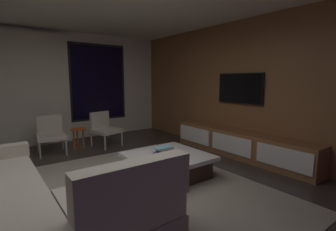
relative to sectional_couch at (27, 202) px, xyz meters
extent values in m
plane|color=#332B26|center=(0.94, 0.16, -0.29)|extent=(9.20, 9.20, 0.00)
cube|color=silver|center=(0.94, 3.82, 1.06)|extent=(6.60, 0.12, 2.70)
cube|color=black|center=(2.24, 3.75, 1.16)|extent=(1.52, 0.02, 2.02)
cube|color=black|center=(2.24, 3.74, 1.16)|extent=(1.40, 0.03, 1.90)
cube|color=beige|center=(0.39, 3.64, 1.01)|extent=(2.10, 0.12, 2.60)
cube|color=brown|center=(4.00, 0.16, 1.06)|extent=(0.12, 7.80, 2.70)
cube|color=gray|center=(1.29, 0.06, -0.28)|extent=(3.20, 3.80, 0.01)
cube|color=#A49C8C|center=(0.74, -0.57, -0.20)|extent=(1.10, 0.90, 0.18)
cube|color=beige|center=(0.74, -0.57, 0.01)|extent=(1.07, 0.86, 0.24)
cube|color=beige|center=(0.74, -0.92, 0.33)|extent=(1.10, 0.20, 0.40)
cube|color=#362719|center=(1.98, 0.27, -0.14)|extent=(1.00, 1.00, 0.30)
cube|color=white|center=(1.98, 0.27, 0.04)|extent=(1.16, 1.16, 0.06)
cube|color=#753C96|center=(1.97, 0.37, 0.08)|extent=(0.29, 0.16, 0.02)
cube|color=#3E717A|center=(2.00, 0.39, 0.11)|extent=(0.20, 0.19, 0.03)
cube|color=#A5837E|center=(1.99, 0.37, 0.14)|extent=(0.23, 0.20, 0.02)
cube|color=#7CC3D5|center=(1.97, 0.37, 0.16)|extent=(0.30, 0.15, 0.03)
cylinder|color=#B2ADA0|center=(2.23, 2.39, -0.11)|extent=(0.04, 0.04, 0.36)
cylinder|color=#B2ADA0|center=(1.76, 2.26, -0.11)|extent=(0.04, 0.04, 0.36)
cylinder|color=#B2ADA0|center=(2.10, 2.87, -0.11)|extent=(0.04, 0.04, 0.36)
cylinder|color=#B2ADA0|center=(1.64, 2.75, -0.11)|extent=(0.04, 0.04, 0.36)
cube|color=beige|center=(1.93, 2.57, 0.07)|extent=(0.67, 0.68, 0.08)
cube|color=beige|center=(1.87, 2.80, 0.30)|extent=(0.49, 0.20, 0.38)
cylinder|color=#B2ADA0|center=(0.99, 2.39, -0.11)|extent=(0.04, 0.04, 0.36)
cylinder|color=#B2ADA0|center=(0.52, 2.44, -0.11)|extent=(0.04, 0.04, 0.36)
cylinder|color=#B2ADA0|center=(1.05, 2.89, -0.11)|extent=(0.04, 0.04, 0.36)
cylinder|color=#B2ADA0|center=(0.57, 2.94, -0.11)|extent=(0.04, 0.04, 0.36)
cube|color=beige|center=(0.78, 2.66, 0.07)|extent=(0.60, 0.61, 0.08)
cube|color=beige|center=(0.81, 2.90, 0.30)|extent=(0.49, 0.13, 0.38)
cylinder|color=#BF4C1E|center=(1.24, 2.71, -0.06)|extent=(0.03, 0.03, 0.46)
cylinder|color=#BF4C1E|center=(1.44, 2.71, -0.06)|extent=(0.03, 0.03, 0.46)
cylinder|color=#BF4C1E|center=(1.34, 2.81, -0.06)|extent=(0.03, 0.03, 0.46)
cylinder|color=#BF4C1E|center=(1.34, 2.71, 0.16)|extent=(0.32, 0.32, 0.02)
cube|color=brown|center=(3.72, 0.26, -0.03)|extent=(0.44, 3.10, 0.52)
cube|color=white|center=(3.49, -0.79, 0.00)|extent=(0.02, 0.93, 0.33)
cube|color=white|center=(3.49, 0.26, 0.00)|extent=(0.02, 0.93, 0.33)
cube|color=white|center=(3.49, 1.30, 0.00)|extent=(0.02, 0.93, 0.33)
cube|color=#352214|center=(3.68, -0.59, -0.17)|extent=(0.33, 0.68, 0.19)
cube|color=#62C05C|center=(3.68, -0.85, -0.19)|extent=(0.03, 0.04, 0.15)
cube|color=#599E61|center=(3.68, -0.75, -0.19)|extent=(0.03, 0.04, 0.15)
cube|color=#CB56B7|center=(3.68, -0.64, -0.19)|extent=(0.03, 0.04, 0.16)
cube|color=slate|center=(3.68, -0.54, -0.17)|extent=(0.03, 0.04, 0.19)
cube|color=gray|center=(3.68, -0.44, -0.19)|extent=(0.03, 0.04, 0.15)
cube|color=#CD7ECB|center=(3.68, -0.33, -0.18)|extent=(0.03, 0.04, 0.18)
cube|color=black|center=(3.90, 0.41, 1.06)|extent=(0.04, 1.05, 0.61)
cube|color=black|center=(3.89, 0.41, 1.06)|extent=(0.05, 1.01, 0.57)
camera|label=1|loc=(-0.26, -2.75, 1.24)|focal=26.50mm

